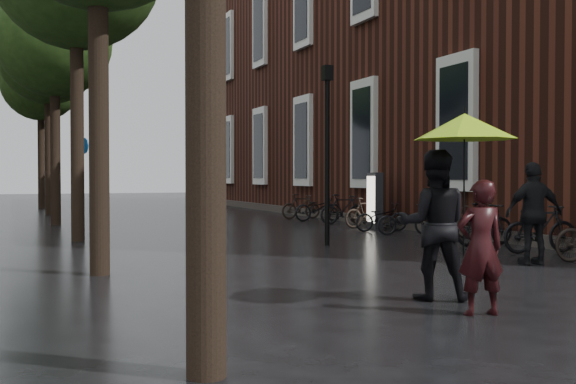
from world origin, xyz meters
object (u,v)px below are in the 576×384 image
person_black (434,225)px  pedestrian_walking (534,213)px  ad_lightbox (374,201)px  lamp_post (327,136)px  person_burgundy (480,247)px  parked_bicycles (400,216)px

person_black → pedestrian_walking: bearing=-120.9°
ad_lightbox → lamp_post: size_ratio=0.41×
person_burgundy → lamp_post: size_ratio=0.38×
parked_bicycles → lamp_post: lamp_post is taller
person_black → ad_lightbox: bearing=-87.7°
parked_bicycles → person_black: bearing=-119.5°
pedestrian_walking → ad_lightbox: 8.42m
person_burgundy → pedestrian_walking: 4.91m
person_burgundy → pedestrian_walking: bearing=-128.1°
person_black → lamp_post: bearing=-75.9°
parked_bicycles → pedestrian_walking: bearing=-101.5°
ad_lightbox → person_black: bearing=-99.6°
parked_bicycles → lamp_post: size_ratio=3.43×
ad_lightbox → parked_bicycles: bearing=-77.4°
ad_lightbox → lamp_post: 5.39m
pedestrian_walking → parked_bicycles: (1.37, 6.69, -0.46)m
pedestrian_walking → lamp_post: 5.13m
person_burgundy → person_black: 1.05m
person_burgundy → parked_bicycles: size_ratio=0.11×
pedestrian_walking → lamp_post: (-1.96, 4.47, 1.58)m
person_black → lamp_post: (1.69, 6.64, 1.54)m
person_black → parked_bicycles: 10.19m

